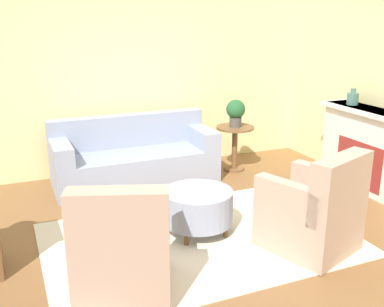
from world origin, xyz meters
TOP-DOWN VIEW (x-y plane):
  - ground_plane at (0.00, 0.00)m, footprint 16.00×16.00m
  - wall_back at (0.00, 2.53)m, footprint 8.94×0.12m
  - rug at (0.00, 0.00)m, footprint 3.08×2.03m
  - couch at (-0.13, 1.92)m, footprint 2.18×0.86m
  - armchair_left at (-0.94, -0.61)m, footprint 0.97×1.00m
  - armchair_right at (0.94, -0.61)m, footprint 0.97×1.00m
  - ottoman_table at (0.05, 0.16)m, footprint 0.73×0.73m
  - side_table at (1.36, 1.81)m, footprint 0.55×0.55m
  - fireplace at (2.60, 0.43)m, footprint 0.44×1.54m
  - vase_mantel_near at (2.58, 0.83)m, footprint 0.15×0.15m
  - potted_plant_on_side_table at (1.36, 1.81)m, footprint 0.27×0.27m

SIDE VIEW (x-z plane):
  - ground_plane at x=0.00m, z-range 0.00..0.00m
  - rug at x=0.00m, z-range 0.00..0.01m
  - ottoman_table at x=0.05m, z-range 0.07..0.53m
  - couch at x=-0.13m, z-range -0.12..0.76m
  - armchair_left at x=-0.94m, z-range -0.11..0.88m
  - armchair_right at x=0.94m, z-range -0.11..0.88m
  - side_table at x=1.36m, z-range 0.12..0.78m
  - fireplace at x=2.60m, z-range 0.03..1.09m
  - potted_plant_on_side_table at x=1.36m, z-range 0.69..1.08m
  - vase_mantel_near at x=2.58m, z-range 1.04..1.26m
  - wall_back at x=0.00m, z-range 0.00..2.80m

